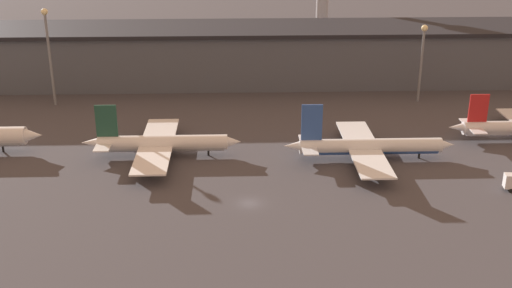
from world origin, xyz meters
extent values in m
plane|color=#423F44|center=(0.00, 0.00, 0.00)|extent=(600.00, 600.00, 0.00)
cube|color=#4C515B|center=(0.00, 85.19, 8.08)|extent=(178.53, 24.85, 16.16)
cube|color=black|center=(0.00, 85.19, 16.76)|extent=(178.53, 26.85, 1.20)
cone|color=white|center=(-49.34, 28.18, 3.98)|extent=(5.04, 3.99, 3.98)
cylinder|color=black|center=(-56.19, 28.16, 0.94)|extent=(0.50, 0.50, 1.89)
cylinder|color=white|center=(-18.91, 24.37, 3.25)|extent=(29.12, 3.51, 3.42)
cylinder|color=#ADB2B7|center=(-18.91, 24.37, 2.65)|extent=(27.66, 2.99, 2.91)
cone|color=white|center=(-3.33, 24.41, 3.25)|extent=(4.11, 3.26, 3.25)
cone|color=white|center=(-34.66, 24.32, 3.50)|extent=(5.14, 2.92, 2.91)
cube|color=#1E4738|center=(-31.14, 24.33, 8.64)|extent=(4.79, 0.41, 7.37)
cube|color=white|center=(-31.72, 24.33, 3.76)|extent=(3.46, 12.19, 0.24)
cube|color=white|center=(-20.37, 24.36, 2.82)|extent=(7.63, 33.86, 0.36)
cylinder|color=gray|center=(-19.52, 33.84, 1.63)|extent=(3.77, 1.89, 1.88)
cylinder|color=gray|center=(-19.46, 14.89, 1.63)|extent=(3.77, 1.89, 1.88)
cylinder|color=black|center=(-8.72, 24.40, 0.77)|extent=(0.50, 0.50, 1.54)
cylinder|color=black|center=(-20.37, 25.73, 0.77)|extent=(0.50, 0.50, 1.54)
cylinder|color=black|center=(-20.36, 22.99, 0.77)|extent=(0.50, 0.50, 1.54)
cylinder|color=white|center=(27.66, 21.12, 3.14)|extent=(31.85, 3.40, 3.30)
cylinder|color=#2D519E|center=(27.66, 21.12, 2.56)|extent=(30.26, 2.90, 2.81)
cone|color=white|center=(44.57, 21.17, 3.14)|extent=(3.97, 3.15, 3.14)
cone|color=white|center=(10.58, 21.07, 3.39)|extent=(4.96, 2.82, 2.81)
cube|color=#2D519E|center=(14.29, 21.08, 8.89)|extent=(4.63, 0.41, 8.20)
cube|color=white|center=(13.65, 21.08, 3.63)|extent=(3.34, 12.14, 0.24)
cube|color=white|center=(26.07, 21.11, 2.73)|extent=(7.37, 33.72, 0.36)
cylinder|color=gray|center=(26.99, 30.55, 1.57)|extent=(3.64, 1.83, 1.82)
cylinder|color=gray|center=(27.05, 11.68, 1.57)|extent=(3.64, 1.83, 1.82)
cylinder|color=black|center=(38.80, 21.15, 0.74)|extent=(0.50, 0.50, 1.49)
cylinder|color=black|center=(26.06, 22.44, 0.74)|extent=(0.50, 0.50, 1.49)
cylinder|color=black|center=(26.07, 19.79, 0.74)|extent=(0.50, 0.50, 1.49)
cone|color=silver|center=(51.05, 31.81, 3.35)|extent=(4.91, 2.79, 2.78)
cube|color=red|center=(55.30, 31.82, 8.15)|extent=(4.58, 0.41, 6.83)
cube|color=silver|center=(54.52, 31.82, 3.59)|extent=(3.30, 10.83, 0.24)
cylinder|color=black|center=(52.52, 4.54, 0.45)|extent=(0.96, 0.62, 0.90)
cylinder|color=black|center=(52.33, 3.01, 0.45)|extent=(0.96, 0.62, 0.90)
cylinder|color=slate|center=(-53.09, 63.01, 12.74)|extent=(0.70, 0.70, 25.49)
sphere|color=beige|center=(-53.09, 63.01, 26.09)|extent=(1.80, 1.80, 1.80)
cylinder|color=slate|center=(49.91, 63.01, 10.20)|extent=(0.70, 0.70, 20.41)
sphere|color=beige|center=(49.91, 63.01, 21.01)|extent=(1.80, 1.80, 1.80)
cylinder|color=#99999E|center=(30.14, 127.03, 18.75)|extent=(4.40, 4.40, 37.50)
camera|label=1|loc=(-2.53, -110.79, 56.25)|focal=45.00mm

